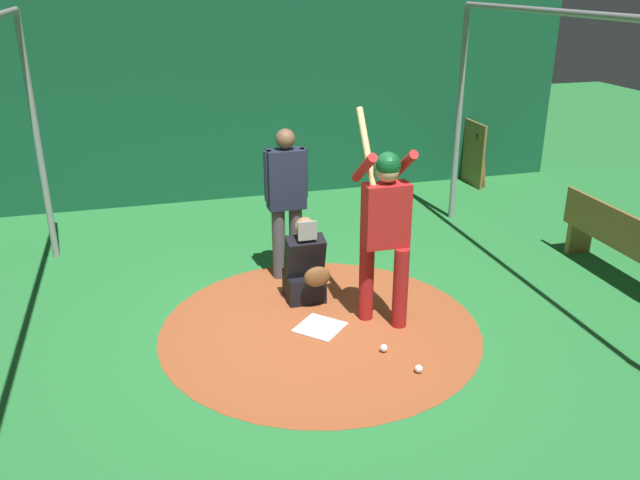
{
  "coord_description": "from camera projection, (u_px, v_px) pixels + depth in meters",
  "views": [
    {
      "loc": [
        5.5,
        -1.52,
        3.26
      ],
      "look_at": [
        0.0,
        0.0,
        0.95
      ],
      "focal_mm": 36.69,
      "sensor_mm": 36.0,
      "label": 1
    }
  ],
  "objects": [
    {
      "name": "batter",
      "position": [
        385.0,
        222.0,
        6.24
      ],
      "size": [
        0.68,
        0.49,
        2.11
      ],
      "color": "maroon",
      "rests_on": "ground"
    },
    {
      "name": "umpire",
      "position": [
        286.0,
        196.0,
        7.28
      ],
      "size": [
        0.22,
        0.49,
        1.74
      ],
      "color": "#4C4C51",
      "rests_on": "ground"
    },
    {
      "name": "baseball_0",
      "position": [
        305.0,
        287.0,
        7.26
      ],
      "size": [
        0.07,
        0.07,
        0.07
      ],
      "primitive_type": "sphere",
      "color": "white",
      "rests_on": "dirt_circle"
    },
    {
      "name": "back_wall",
      "position": [
        241.0,
        81.0,
        9.8
      ],
      "size": [
        0.22,
        10.58,
        3.56
      ],
      "color": "#145133",
      "rests_on": "ground"
    },
    {
      "name": "baseball_1",
      "position": [
        419.0,
        369.0,
        5.76
      ],
      "size": [
        0.07,
        0.07,
        0.07
      ],
      "primitive_type": "sphere",
      "color": "white",
      "rests_on": "dirt_circle"
    },
    {
      "name": "home_plate",
      "position": [
        320.0,
        327.0,
        6.51
      ],
      "size": [
        0.59,
        0.59,
        0.01
      ],
      "primitive_type": "cube",
      "rotation": [
        0.0,
        0.0,
        0.79
      ],
      "color": "white",
      "rests_on": "dirt_circle"
    },
    {
      "name": "cage_frame",
      "position": [
        320.0,
        124.0,
        5.74
      ],
      "size": [
        5.3,
        5.48,
        2.95
      ],
      "color": "gray",
      "rests_on": "ground"
    },
    {
      "name": "bench",
      "position": [
        621.0,
        242.0,
        7.43
      ],
      "size": [
        1.8,
        0.36,
        0.85
      ],
      "color": "olive",
      "rests_on": "ground"
    },
    {
      "name": "catcher",
      "position": [
        305.0,
        268.0,
        6.94
      ],
      "size": [
        0.58,
        0.4,
        0.96
      ],
      "color": "black",
      "rests_on": "ground"
    },
    {
      "name": "dirt_circle",
      "position": [
        320.0,
        328.0,
        6.51
      ],
      "size": [
        3.18,
        3.18,
        0.01
      ],
      "primitive_type": "cylinder",
      "color": "#9E4C28",
      "rests_on": "ground"
    },
    {
      "name": "bat_rack",
      "position": [
        469.0,
        153.0,
        11.0
      ],
      "size": [
        1.06,
        0.2,
        1.05
      ],
      "color": "olive",
      "rests_on": "ground"
    },
    {
      "name": "ground_plane",
      "position": [
        320.0,
        328.0,
        6.51
      ],
      "size": [
        26.58,
        26.58,
        0.0
      ],
      "primitive_type": "plane",
      "color": "#287A38"
    },
    {
      "name": "baseball_2",
      "position": [
        384.0,
        348.0,
        6.08
      ],
      "size": [
        0.07,
        0.07,
        0.07
      ],
      "primitive_type": "sphere",
      "color": "white",
      "rests_on": "dirt_circle"
    }
  ]
}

